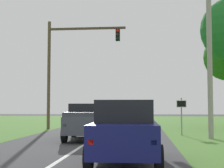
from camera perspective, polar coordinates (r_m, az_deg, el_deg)
ground_plane at (r=16.07m, az=-4.45°, el=-9.95°), size 120.00×120.00×0.00m
red_suv_near at (r=10.69m, az=2.18°, el=-7.68°), size 2.19×4.50×1.92m
pickup_truck_lead at (r=17.86m, az=-4.02°, el=-6.22°), size 2.44×5.05×1.87m
traffic_light at (r=26.36m, az=-7.55°, el=4.10°), size 6.03×0.40×8.30m
keep_moving_sign at (r=20.87m, az=11.56°, el=-4.50°), size 0.60×0.09×2.24m
utility_pole_right at (r=19.28m, az=16.05°, el=3.21°), size 0.28×0.28×8.06m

